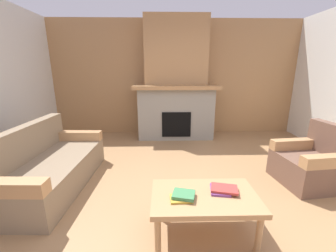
% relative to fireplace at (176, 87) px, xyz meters
% --- Properties ---
extents(ground, '(9.00, 9.00, 0.00)m').
position_rel_fireplace_xyz_m(ground, '(0.00, -2.62, -1.16)').
color(ground, '#9E754C').
extents(wall_back_wood_panel, '(6.00, 0.12, 2.70)m').
position_rel_fireplace_xyz_m(wall_back_wood_panel, '(0.00, 0.38, 0.19)').
color(wall_back_wood_panel, '#A87A4C').
rests_on(wall_back_wood_panel, ground).
extents(fireplace, '(1.90, 0.82, 2.70)m').
position_rel_fireplace_xyz_m(fireplace, '(0.00, 0.00, 0.00)').
color(fireplace, gray).
rests_on(fireplace, ground).
extents(couch, '(0.90, 1.83, 0.85)m').
position_rel_fireplace_xyz_m(couch, '(-1.86, -2.27, -0.88)').
color(couch, '#847056').
rests_on(couch, ground).
extents(armchair, '(0.84, 0.84, 0.85)m').
position_rel_fireplace_xyz_m(armchair, '(1.80, -2.26, -0.87)').
color(armchair, brown).
rests_on(armchair, ground).
extents(coffee_table, '(1.00, 0.60, 0.43)m').
position_rel_fireplace_xyz_m(coffee_table, '(0.09, -3.19, -0.79)').
color(coffee_table, tan).
rests_on(coffee_table, ground).
extents(book_stack_near_edge, '(0.24, 0.21, 0.05)m').
position_rel_fireplace_xyz_m(book_stack_near_edge, '(-0.12, -3.24, -0.71)').
color(book_stack_near_edge, gold).
rests_on(book_stack_near_edge, coffee_table).
extents(book_stack_center, '(0.28, 0.24, 0.04)m').
position_rel_fireplace_xyz_m(book_stack_center, '(0.28, -3.14, -0.71)').
color(book_stack_center, '#7A3D84').
rests_on(book_stack_center, coffee_table).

